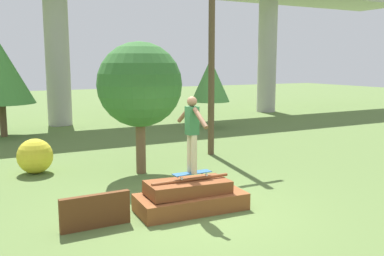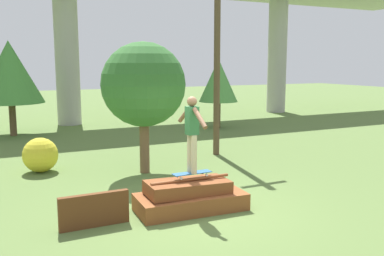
# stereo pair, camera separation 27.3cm
# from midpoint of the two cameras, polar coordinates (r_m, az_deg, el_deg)

# --- Properties ---
(ground_plane) EXTENTS (80.00, 80.00, 0.00)m
(ground_plane) POSITION_cam_midpoint_polar(r_m,az_deg,el_deg) (8.75, 0.74, -10.86)
(ground_plane) COLOR #567038
(scrap_pile) EXTENTS (2.23, 1.11, 0.66)m
(scrap_pile) POSITION_cam_midpoint_polar(r_m,az_deg,el_deg) (8.67, 0.62, -9.21)
(scrap_pile) COLOR brown
(scrap_pile) RESTS_ON ground_plane
(scrap_plank_loose) EXTENTS (1.26, 0.13, 0.62)m
(scrap_plank_loose) POSITION_cam_midpoint_polar(r_m,az_deg,el_deg) (7.98, -11.92, -10.68)
(scrap_plank_loose) COLOR #5B3319
(scrap_plank_loose) RESTS_ON ground_plane
(skateboard) EXTENTS (0.82, 0.23, 0.09)m
(skateboard) POSITION_cam_midpoint_polar(r_m,az_deg,el_deg) (8.62, 0.91, -6.05)
(skateboard) COLOR #23517F
(skateboard) RESTS_ON scrap_pile
(skater) EXTENTS (0.22, 1.16, 1.53)m
(skater) POSITION_cam_midpoint_polar(r_m,az_deg,el_deg) (8.43, 0.93, -0.18)
(skater) COLOR #C6B78E
(skater) RESTS_ON skateboard
(utility_pole) EXTENTS (1.30, 0.20, 6.20)m
(utility_pole) POSITION_cam_midpoint_polar(r_m,az_deg,el_deg) (13.54, 3.94, 9.93)
(utility_pole) COLOR brown
(utility_pole) RESTS_ON ground_plane
(tree_behind_left) EXTENTS (2.59, 2.59, 3.81)m
(tree_behind_left) POSITION_cam_midpoint_polar(r_m,az_deg,el_deg) (18.51, -22.74, 6.89)
(tree_behind_left) COLOR brown
(tree_behind_left) RESTS_ON ground_plane
(tree_behind_right) EXTENTS (1.73, 1.73, 3.10)m
(tree_behind_right) POSITION_cam_midpoint_polar(r_m,az_deg,el_deg) (19.20, 3.95, 6.31)
(tree_behind_right) COLOR #4C3823
(tree_behind_right) RESTS_ON ground_plane
(tree_mid_back) EXTENTS (2.22, 2.22, 3.48)m
(tree_mid_back) POSITION_cam_midpoint_polar(r_m,az_deg,el_deg) (11.29, -5.80, 5.73)
(tree_mid_back) COLOR brown
(tree_mid_back) RESTS_ON ground_plane
(bush_yellow_flowering) EXTENTS (0.94, 0.94, 0.94)m
(bush_yellow_flowering) POSITION_cam_midpoint_polar(r_m,az_deg,el_deg) (12.19, -18.97, -3.43)
(bush_yellow_flowering) COLOR gold
(bush_yellow_flowering) RESTS_ON ground_plane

